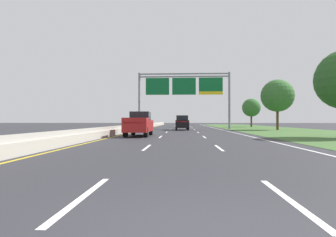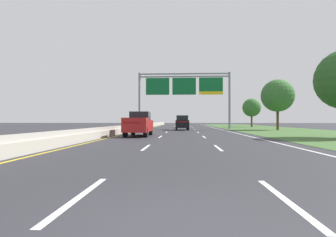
{
  "view_description": "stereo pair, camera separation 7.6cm",
  "coord_description": "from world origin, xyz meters",
  "px_view_note": "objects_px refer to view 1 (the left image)",
  "views": [
    {
      "loc": [
        -0.04,
        -3.36,
        1.4
      ],
      "look_at": [
        -1.77,
        30.23,
        1.64
      ],
      "focal_mm": 28.84,
      "sensor_mm": 36.0,
      "label": 1
    },
    {
      "loc": [
        0.04,
        -3.35,
        1.4
      ],
      "look_at": [
        -1.77,
        30.23,
        1.64
      ],
      "focal_mm": 28.84,
      "sensor_mm": 36.0,
      "label": 2
    }
  ],
  "objects_px": {
    "car_silver_centre_lane_sedan": "(183,123)",
    "overhead_sign_gantry": "(184,89)",
    "pickup_truck_red": "(139,124)",
    "car_white_centre_lane_sedan": "(182,123)",
    "roadside_tree_far": "(251,108)",
    "roadside_tree_mid": "(277,96)",
    "car_black_centre_lane_suv": "(182,122)"
  },
  "relations": [
    {
      "from": "roadside_tree_mid",
      "to": "pickup_truck_red",
      "type": "bearing_deg",
      "value": -137.92
    },
    {
      "from": "overhead_sign_gantry",
      "to": "roadside_tree_far",
      "type": "xyz_separation_m",
      "value": [
        14.33,
        13.8,
        -2.48
      ]
    },
    {
      "from": "pickup_truck_red",
      "to": "car_white_centre_lane_sedan",
      "type": "height_order",
      "value": "pickup_truck_red"
    },
    {
      "from": "roadside_tree_far",
      "to": "overhead_sign_gantry",
      "type": "bearing_deg",
      "value": -136.09
    },
    {
      "from": "car_white_centre_lane_sedan",
      "to": "roadside_tree_mid",
      "type": "relative_size",
      "value": 0.6
    },
    {
      "from": "roadside_tree_mid",
      "to": "car_white_centre_lane_sedan",
      "type": "bearing_deg",
      "value": 140.18
    },
    {
      "from": "pickup_truck_red",
      "to": "roadside_tree_far",
      "type": "distance_m",
      "value": 38.67
    },
    {
      "from": "car_silver_centre_lane_sedan",
      "to": "car_black_centre_lane_suv",
      "type": "distance_m",
      "value": 24.6
    },
    {
      "from": "car_white_centre_lane_sedan",
      "to": "roadside_tree_far",
      "type": "relative_size",
      "value": 0.74
    },
    {
      "from": "overhead_sign_gantry",
      "to": "roadside_tree_far",
      "type": "distance_m",
      "value": 20.05
    },
    {
      "from": "car_white_centre_lane_sedan",
      "to": "roadside_tree_mid",
      "type": "height_order",
      "value": "roadside_tree_mid"
    },
    {
      "from": "car_silver_centre_lane_sedan",
      "to": "roadside_tree_far",
      "type": "relative_size",
      "value": 0.73
    },
    {
      "from": "overhead_sign_gantry",
      "to": "car_black_centre_lane_suv",
      "type": "bearing_deg",
      "value": -94.03
    },
    {
      "from": "overhead_sign_gantry",
      "to": "roadside_tree_mid",
      "type": "height_order",
      "value": "overhead_sign_gantry"
    },
    {
      "from": "overhead_sign_gantry",
      "to": "pickup_truck_red",
      "type": "xyz_separation_m",
      "value": [
        -4.16,
        -20.03,
        -5.5
      ]
    },
    {
      "from": "roadside_tree_far",
      "to": "car_silver_centre_lane_sedan",
      "type": "bearing_deg",
      "value": 157.06
    },
    {
      "from": "car_white_centre_lane_sedan",
      "to": "car_silver_centre_lane_sedan",
      "type": "relative_size",
      "value": 1.01
    },
    {
      "from": "pickup_truck_red",
      "to": "car_white_centre_lane_sedan",
      "type": "bearing_deg",
      "value": -8.06
    },
    {
      "from": "car_silver_centre_lane_sedan",
      "to": "roadside_tree_far",
      "type": "bearing_deg",
      "value": -112.65
    },
    {
      "from": "car_silver_centre_lane_sedan",
      "to": "roadside_tree_mid",
      "type": "bearing_deg",
      "value": -149.89
    },
    {
      "from": "overhead_sign_gantry",
      "to": "car_white_centre_lane_sedan",
      "type": "distance_m",
      "value": 9.51
    },
    {
      "from": "car_black_centre_lane_suv",
      "to": "roadside_tree_mid",
      "type": "distance_m",
      "value": 14.43
    },
    {
      "from": "car_black_centre_lane_suv",
      "to": "car_white_centre_lane_sedan",
      "type": "bearing_deg",
      "value": -1.14
    },
    {
      "from": "car_silver_centre_lane_sedan",
      "to": "car_black_centre_lane_suv",
      "type": "relative_size",
      "value": 0.93
    },
    {
      "from": "pickup_truck_red",
      "to": "roadside_tree_mid",
      "type": "distance_m",
      "value": 24.18
    },
    {
      "from": "car_white_centre_lane_sedan",
      "to": "car_silver_centre_lane_sedan",
      "type": "bearing_deg",
      "value": 0.54
    },
    {
      "from": "overhead_sign_gantry",
      "to": "roadside_tree_mid",
      "type": "distance_m",
      "value": 14.23
    },
    {
      "from": "car_silver_centre_lane_sedan",
      "to": "overhead_sign_gantry",
      "type": "bearing_deg",
      "value": -179.15
    },
    {
      "from": "roadside_tree_far",
      "to": "car_black_centre_lane_suv",
      "type": "bearing_deg",
      "value": -128.47
    },
    {
      "from": "pickup_truck_red",
      "to": "car_white_centre_lane_sedan",
      "type": "xyz_separation_m",
      "value": [
        3.8,
        27.59,
        -0.26
      ]
    },
    {
      "from": "pickup_truck_red",
      "to": "car_black_centre_lane_suv",
      "type": "relative_size",
      "value": 1.14
    },
    {
      "from": "pickup_truck_red",
      "to": "roadside_tree_mid",
      "type": "height_order",
      "value": "roadside_tree_mid"
    }
  ]
}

